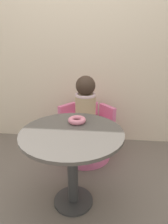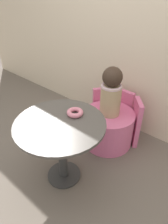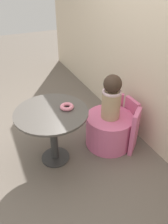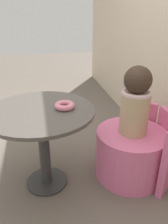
{
  "view_description": "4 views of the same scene",
  "coord_description": "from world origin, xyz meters",
  "px_view_note": "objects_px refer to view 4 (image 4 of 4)",
  "views": [
    {
      "loc": [
        0.28,
        -1.33,
        1.31
      ],
      "look_at": [
        0.11,
        0.32,
        0.68
      ],
      "focal_mm": 32.0,
      "sensor_mm": 36.0,
      "label": 1
    },
    {
      "loc": [
        1.06,
        -0.9,
        1.64
      ],
      "look_at": [
        0.07,
        0.25,
        0.62
      ],
      "focal_mm": 32.0,
      "sensor_mm": 36.0,
      "label": 2
    },
    {
      "loc": [
        1.87,
        -0.52,
        1.88
      ],
      "look_at": [
        0.14,
        0.29,
        0.61
      ],
      "focal_mm": 35.0,
      "sensor_mm": 36.0,
      "label": 3
    },
    {
      "loc": [
        1.48,
        -0.03,
        1.28
      ],
      "look_at": [
        0.06,
        0.27,
        0.61
      ],
      "focal_mm": 35.0,
      "sensor_mm": 36.0,
      "label": 4
    }
  ],
  "objects_px": {
    "child_figure": "(136,101)",
    "donut": "(65,106)",
    "tub_chair": "(130,153)",
    "round_table": "(42,127)"
  },
  "relations": [
    {
      "from": "round_table",
      "to": "tub_chair",
      "type": "xyz_separation_m",
      "value": [
        0.03,
        0.7,
        -0.31
      ]
    },
    {
      "from": "round_table",
      "to": "child_figure",
      "type": "relative_size",
      "value": 1.45
    },
    {
      "from": "tub_chair",
      "to": "child_figure",
      "type": "height_order",
      "value": "child_figure"
    },
    {
      "from": "round_table",
      "to": "tub_chair",
      "type": "relative_size",
      "value": 1.35
    },
    {
      "from": "tub_chair",
      "to": "child_figure",
      "type": "distance_m",
      "value": 0.47
    },
    {
      "from": "tub_chair",
      "to": "donut",
      "type": "xyz_separation_m",
      "value": [
        -0.02,
        -0.53,
        0.47
      ]
    },
    {
      "from": "child_figure",
      "to": "tub_chair",
      "type": "bearing_deg",
      "value": -82.87
    },
    {
      "from": "child_figure",
      "to": "donut",
      "type": "distance_m",
      "value": 0.53
    },
    {
      "from": "donut",
      "to": "tub_chair",
      "type": "bearing_deg",
      "value": 88.08
    },
    {
      "from": "tub_chair",
      "to": "child_figure",
      "type": "relative_size",
      "value": 1.07
    }
  ]
}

